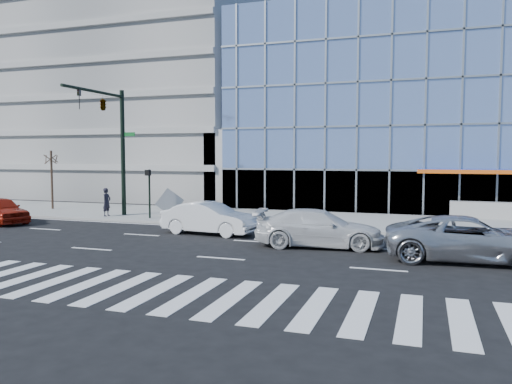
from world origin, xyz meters
TOP-DOWN VIEW (x-y plane):
  - ground at (0.00, 0.00)m, footprint 160.00×160.00m
  - sidewalk at (0.00, 8.00)m, footprint 120.00×8.00m
  - theatre_building at (14.00, 26.00)m, footprint 42.00×26.00m
  - parking_garage at (-20.00, 26.00)m, footprint 24.00×24.00m
  - ramp_block at (-6.00, 18.00)m, footprint 6.00×8.00m
  - tower_far_mid at (-58.00, 64.00)m, footprint 13.00×13.00m
  - tower_backdrop at (-30.00, 70.00)m, footprint 14.00×14.00m
  - traffic_signal at (-11.00, 4.57)m, footprint 1.14×5.74m
  - ped_signal_post at (-8.50, 4.94)m, footprint 0.30×0.33m
  - street_tree_near at (-18.00, 7.50)m, footprint 1.10×1.10m
  - silver_suv at (9.11, -1.47)m, footprint 6.30×3.19m
  - white_suv at (3.11, -0.32)m, footprint 5.87×3.00m
  - white_sedan at (-2.89, 1.38)m, footprint 5.06×2.19m
  - red_sedan at (-16.21, 1.05)m, footprint 4.98×3.35m
  - pedestrian at (-11.64, 5.05)m, footprint 0.44×0.66m
  - tilted_panel at (-7.72, 6.07)m, footprint 1.60×0.98m

SIDE VIEW (x-z plane):
  - ground at x=0.00m, z-range 0.00..0.00m
  - sidewalk at x=0.00m, z-range 0.00..0.15m
  - red_sedan at x=-16.21m, z-range 0.00..1.58m
  - white_sedan at x=-2.89m, z-range 0.00..1.62m
  - white_suv at x=3.11m, z-range 0.00..1.63m
  - silver_suv at x=9.11m, z-range 0.00..1.71m
  - pedestrian at x=-11.64m, z-range 0.15..1.94m
  - tilted_panel at x=-7.72m, z-range 0.15..1.97m
  - ped_signal_post at x=-8.50m, z-range 0.64..3.64m
  - ramp_block at x=-6.00m, z-range 0.00..6.00m
  - street_tree_near at x=-18.00m, z-range 1.66..5.89m
  - traffic_signal at x=-11.00m, z-range 2.16..10.16m
  - theatre_building at x=14.00m, z-range 0.00..15.00m
  - parking_garage at x=-20.00m, z-range 0.00..20.00m
  - tower_backdrop at x=-30.00m, z-range 0.00..48.00m
  - tower_far_mid at x=-58.00m, z-range 0.00..60.00m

